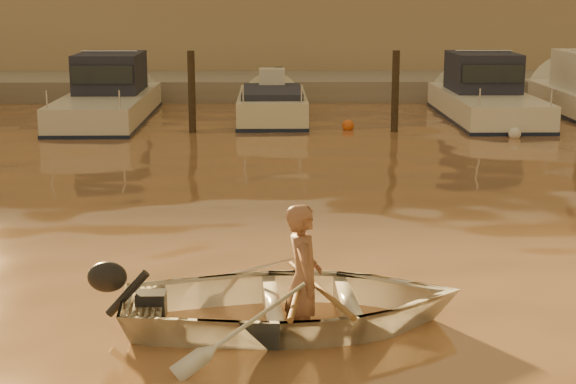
{
  "coord_description": "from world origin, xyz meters",
  "views": [
    {
      "loc": [
        1.71,
        -7.8,
        3.45
      ],
      "look_at": [
        1.96,
        3.92,
        0.75
      ],
      "focal_mm": 55.0,
      "sensor_mm": 36.0,
      "label": 1
    }
  ],
  "objects_px": {
    "dinghy": "(294,303)",
    "moored_boat_2": "(107,97)",
    "person": "(304,279)",
    "moored_boat_3": "(272,111)",
    "moored_boat_4": "(487,96)",
    "waterfront_building": "(225,17)"
  },
  "relations": [
    {
      "from": "dinghy",
      "to": "moored_boat_2",
      "type": "height_order",
      "value": "moored_boat_2"
    },
    {
      "from": "person",
      "to": "moored_boat_3",
      "type": "bearing_deg",
      "value": -2.73
    },
    {
      "from": "moored_boat_2",
      "to": "moored_boat_4",
      "type": "xyz_separation_m",
      "value": [
        10.29,
        0.0,
        0.0
      ]
    },
    {
      "from": "dinghy",
      "to": "person",
      "type": "bearing_deg",
      "value": -90.0
    },
    {
      "from": "dinghy",
      "to": "moored_boat_4",
      "type": "relative_size",
      "value": 0.53
    },
    {
      "from": "person",
      "to": "moored_boat_4",
      "type": "height_order",
      "value": "moored_boat_4"
    },
    {
      "from": "person",
      "to": "waterfront_building",
      "type": "height_order",
      "value": "waterfront_building"
    },
    {
      "from": "dinghy",
      "to": "moored_boat_3",
      "type": "height_order",
      "value": "moored_boat_3"
    },
    {
      "from": "dinghy",
      "to": "moored_boat_3",
      "type": "relative_size",
      "value": 0.68
    },
    {
      "from": "moored_boat_3",
      "to": "dinghy",
      "type": "bearing_deg",
      "value": -89.32
    },
    {
      "from": "moored_boat_2",
      "to": "moored_boat_3",
      "type": "height_order",
      "value": "moored_boat_2"
    },
    {
      "from": "person",
      "to": "waterfront_building",
      "type": "relative_size",
      "value": 0.03
    },
    {
      "from": "moored_boat_2",
      "to": "waterfront_building",
      "type": "bearing_deg",
      "value": 76.33
    },
    {
      "from": "moored_boat_4",
      "to": "moored_boat_3",
      "type": "bearing_deg",
      "value": 180.0
    },
    {
      "from": "dinghy",
      "to": "waterfront_building",
      "type": "bearing_deg",
      "value": 0.5
    },
    {
      "from": "moored_boat_2",
      "to": "moored_boat_3",
      "type": "bearing_deg",
      "value": 0.0
    },
    {
      "from": "person",
      "to": "moored_boat_2",
      "type": "xyz_separation_m",
      "value": [
        -4.73,
        15.07,
        0.12
      ]
    },
    {
      "from": "moored_boat_2",
      "to": "waterfront_building",
      "type": "height_order",
      "value": "waterfront_building"
    },
    {
      "from": "waterfront_building",
      "to": "person",
      "type": "bearing_deg",
      "value": -85.49
    },
    {
      "from": "moored_boat_2",
      "to": "moored_boat_4",
      "type": "relative_size",
      "value": 1.07
    },
    {
      "from": "person",
      "to": "waterfront_building",
      "type": "distance_m",
      "value": 26.22
    },
    {
      "from": "person",
      "to": "moored_boat_4",
      "type": "bearing_deg",
      "value": -24.03
    }
  ]
}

